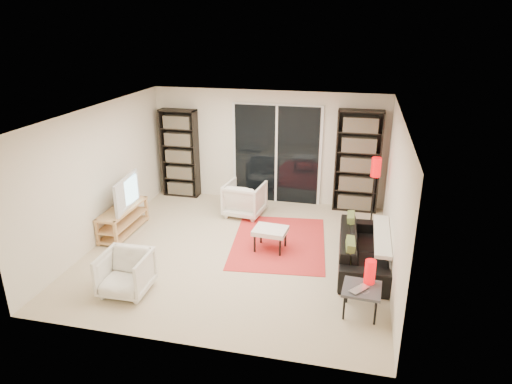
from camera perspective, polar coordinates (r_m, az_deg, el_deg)
floor at (r=7.97m, az=-2.26°, el=-7.35°), size 5.00×5.00×0.00m
wall_back at (r=9.80m, az=1.48°, el=5.65°), size 5.00×0.02×2.40m
wall_front at (r=5.32m, az=-9.56°, el=-8.20°), size 5.00×0.02×2.40m
wall_left at (r=8.46m, az=-18.96°, el=2.05°), size 0.02×5.00×2.40m
wall_right at (r=7.26m, az=17.02°, el=-0.75°), size 0.02×5.00×2.40m
ceiling at (r=7.16m, az=-2.53°, el=9.86°), size 5.00×5.00×0.02m
sliding_door at (r=9.77m, az=2.58°, el=4.68°), size 1.92×0.08×2.16m
bookshelf_left at (r=10.26m, az=-9.49°, el=4.77°), size 0.80×0.30×1.95m
bookshelf_right at (r=9.50m, az=12.59°, el=3.72°), size 0.90×0.30×2.10m
tv_stand at (r=8.86m, az=-16.26°, el=-3.30°), size 0.41×1.28×0.50m
tv at (r=8.66m, az=-16.49°, el=-0.08°), size 0.25×1.04×0.60m
rug at (r=8.24m, az=2.86°, el=-6.29°), size 1.84×2.35×0.01m
sofa at (r=7.60m, az=13.25°, el=-7.00°), size 0.82×1.96×0.56m
armchair_back at (r=9.25m, az=-1.43°, el=-0.86°), size 0.82×0.84×0.69m
armchair_front at (r=6.95m, az=-15.99°, el=-9.73°), size 0.69×0.71×0.63m
ottoman at (r=7.85m, az=1.80°, el=-4.96°), size 0.60×0.50×0.40m
side_table at (r=6.39m, az=13.08°, el=-11.89°), size 0.54×0.54×0.40m
laptop at (r=6.28m, az=13.08°, el=-11.93°), size 0.33×0.35×0.02m
table_lamp at (r=6.42m, az=14.06°, el=-9.64°), size 0.15×0.15×0.33m
floor_lamp at (r=8.85m, az=14.70°, el=2.15°), size 0.20×0.20×1.36m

